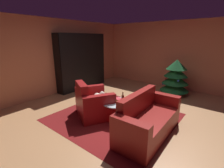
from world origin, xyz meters
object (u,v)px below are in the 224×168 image
(couch_red, at_px, (148,121))
(decorated_tree, at_px, (175,77))
(bottle_on_table, at_px, (123,99))
(armchair_red, at_px, (93,104))
(bookshelf_unit, at_px, (85,62))
(book_stack_on_table, at_px, (118,100))
(coffee_table, at_px, (116,104))

(couch_red, xyz_separation_m, decorated_tree, (-0.38, 2.79, 0.32))
(bottle_on_table, xyz_separation_m, decorated_tree, (0.31, 2.70, 0.05))
(couch_red, bearing_deg, armchair_red, -175.94)
(bookshelf_unit, relative_size, book_stack_on_table, 8.92)
(armchair_red, height_order, bottle_on_table, armchair_red)
(bookshelf_unit, bearing_deg, bottle_on_table, -26.86)
(armchair_red, distance_m, decorated_tree, 3.10)
(bottle_on_table, bearing_deg, coffee_table, 175.89)
(book_stack_on_table, bearing_deg, couch_red, -7.58)
(book_stack_on_table, distance_m, decorated_tree, 2.72)
(couch_red, bearing_deg, coffee_table, 173.68)
(bottle_on_table, bearing_deg, book_stack_on_table, 169.89)
(coffee_table, xyz_separation_m, decorated_tree, (0.50, 2.69, 0.21))
(armchair_red, height_order, book_stack_on_table, armchair_red)
(armchair_red, xyz_separation_m, coffee_table, (0.58, 0.20, 0.09))
(armchair_red, bearing_deg, decorated_tree, 69.49)
(bookshelf_unit, bearing_deg, couch_red, -23.31)
(bookshelf_unit, height_order, book_stack_on_table, bookshelf_unit)
(bookshelf_unit, distance_m, coffee_table, 3.02)
(coffee_table, relative_size, decorated_tree, 0.57)
(couch_red, relative_size, bottle_on_table, 5.93)
(couch_red, bearing_deg, bookshelf_unit, 156.69)
(book_stack_on_table, xyz_separation_m, decorated_tree, (0.48, 2.67, 0.12))
(bookshelf_unit, relative_size, couch_red, 1.22)
(coffee_table, height_order, bottle_on_table, bottle_on_table)
(armchair_red, height_order, decorated_tree, decorated_tree)
(bookshelf_unit, distance_m, couch_red, 3.85)
(book_stack_on_table, bearing_deg, armchair_red, -160.25)
(bookshelf_unit, height_order, coffee_table, bookshelf_unit)
(decorated_tree, bearing_deg, bookshelf_unit, -157.41)
(coffee_table, bearing_deg, bottle_on_table, -4.11)
(coffee_table, height_order, book_stack_on_table, book_stack_on_table)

